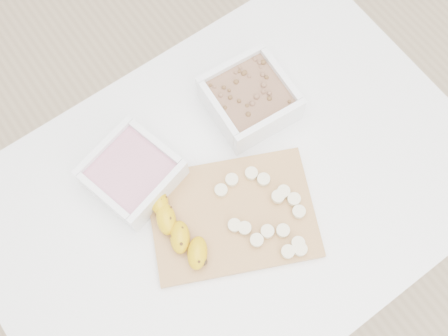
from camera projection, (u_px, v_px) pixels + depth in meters
ground at (229, 255)px, 1.71m from camera, size 3.50×3.50×0.00m
table at (232, 203)px, 1.10m from camera, size 1.00×0.70×0.75m
bowl_yogurt at (132, 174)px, 0.98m from camera, size 0.19×0.19×0.07m
bowl_granola at (250, 99)px, 1.03m from camera, size 0.18×0.18×0.08m
cutting_board at (233, 215)px, 0.98m from camera, size 0.38×0.34×0.01m
banana at (175, 219)px, 0.95m from camera, size 0.12×0.23×0.04m
banana_slices at (268, 213)px, 0.96m from camera, size 0.15×0.21×0.02m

